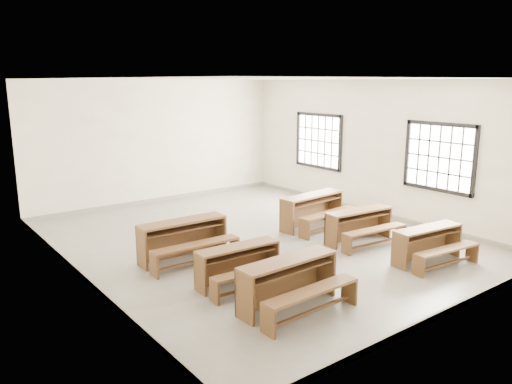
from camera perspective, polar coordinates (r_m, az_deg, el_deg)
room at (r=9.78m, az=0.42°, el=6.62°), size 8.50×8.50×3.20m
desk_set_0 at (r=7.17m, az=3.91°, el=-9.99°), size 1.60×0.86×0.71m
desk_set_1 at (r=7.94m, az=-1.90°, el=-8.03°), size 1.43×0.79×0.63m
desk_set_2 at (r=9.06m, az=-8.22°, el=-5.14°), size 1.64×0.88×0.73m
desk_set_3 at (r=9.39m, az=19.18°, el=-5.44°), size 1.48×0.89×0.63m
desk_set_4 at (r=10.15m, az=11.84°, el=-3.56°), size 1.53×0.89×0.66m
desk_set_5 at (r=11.02m, az=6.62°, el=-1.86°), size 1.69×0.98×0.73m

